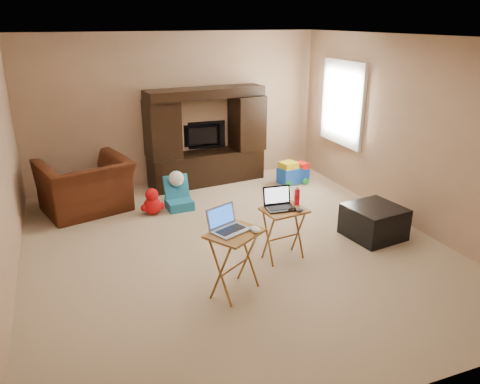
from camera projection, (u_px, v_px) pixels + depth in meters
name	position (u px, v px, depth m)	size (l,w,h in m)	color
floor	(234.00, 247.00, 5.86)	(5.50, 5.50, 0.00)	tan
ceiling	(233.00, 37.00, 4.99)	(5.50, 5.50, 0.00)	silver
wall_back	(176.00, 110.00, 7.83)	(5.00, 5.00, 0.00)	tan
wall_front	(382.00, 255.00, 3.02)	(5.00, 5.00, 0.00)	tan
wall_right	(408.00, 132.00, 6.27)	(5.50, 5.50, 0.00)	tan
window_pane	(343.00, 103.00, 7.57)	(1.20, 1.20, 0.00)	white
window_frame	(342.00, 103.00, 7.56)	(0.06, 1.14, 1.34)	white
entertainment_center	(206.00, 137.00, 7.88)	(1.99, 0.50, 1.63)	black
television	(203.00, 136.00, 8.06)	(0.83, 0.11, 0.48)	black
recliner	(86.00, 186.00, 6.81)	(1.20, 1.05, 0.78)	#4D2510
child_rocker	(179.00, 193.00, 6.95)	(0.37, 0.42, 0.50)	#1A6A90
plush_toy	(152.00, 201.00, 6.77)	(0.36, 0.30, 0.40)	red
push_toy	(293.00, 172.00, 8.06)	(0.53, 0.38, 0.40)	blue
ottoman	(374.00, 222.00, 6.06)	(0.65, 0.65, 0.42)	black
tray_table_left	(235.00, 263.00, 4.77)	(0.53, 0.43, 0.69)	#A76C28
tray_table_right	(283.00, 234.00, 5.47)	(0.48, 0.39, 0.63)	#A76728
laptop_left	(231.00, 220.00, 4.62)	(0.36, 0.30, 0.24)	#A2A2A7
laptop_right	(281.00, 199.00, 5.33)	(0.33, 0.27, 0.24)	black
mouse_left	(255.00, 229.00, 4.64)	(0.09, 0.14, 0.06)	white
mouse_right	(299.00, 209.00, 5.29)	(0.08, 0.13, 0.05)	#38383C
water_bottle	(297.00, 197.00, 5.47)	(0.06, 0.06, 0.19)	red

